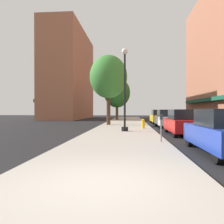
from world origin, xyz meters
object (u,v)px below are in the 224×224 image
at_px(lamppost, 125,88).
at_px(tree_near, 117,93).
at_px(fire_hydrant, 143,124).
at_px(tree_mid, 108,77).
at_px(car_red, 183,122).
at_px(parking_meter_near, 161,124).
at_px(car_blue, 223,132).
at_px(car_white, 167,119).
at_px(car_yellow, 159,117).

height_order(lamppost, tree_near, tree_near).
height_order(fire_hydrant, tree_mid, tree_mid).
height_order(fire_hydrant, tree_near, tree_near).
bearing_deg(car_red, tree_mid, 124.09).
xyz_separation_m(fire_hydrant, car_red, (2.36, -3.31, 0.29)).
relative_size(parking_meter_near, car_red, 0.30).
bearing_deg(car_red, fire_hydrant, 123.33).
xyz_separation_m(lamppost, tree_mid, (-1.83, 6.69, 1.79)).
height_order(tree_near, car_blue, tree_near).
height_order(lamppost, car_white, lamppost).
relative_size(parking_meter_near, car_yellow, 0.30).
relative_size(lamppost, tree_near, 0.90).
distance_m(parking_meter_near, car_blue, 2.91).
bearing_deg(tree_near, car_white, -67.24).
bearing_deg(car_white, fire_hydrant, -127.00).
height_order(tree_near, car_yellow, tree_near).
distance_m(parking_meter_near, car_yellow, 16.29).
height_order(parking_meter_near, car_red, car_red).
bearing_deg(car_blue, car_red, 90.55).
xyz_separation_m(car_blue, car_white, (0.00, 12.66, 0.00)).
xyz_separation_m(tree_near, tree_mid, (-0.15, -11.74, 0.67)).
xyz_separation_m(tree_near, car_white, (5.48, -13.06, -3.51)).
distance_m(tree_near, tree_mid, 11.76).
xyz_separation_m(tree_mid, car_blue, (5.63, -13.98, -4.18)).
bearing_deg(lamppost, fire_hydrant, 58.37).
bearing_deg(tree_near, car_yellow, -53.42).
bearing_deg(tree_mid, car_red, -53.71).
bearing_deg(car_blue, parking_meter_near, 132.61).
xyz_separation_m(parking_meter_near, car_white, (1.95, 10.50, -0.14)).
distance_m(lamppost, tree_mid, 7.17).
xyz_separation_m(lamppost, parking_meter_near, (1.85, -5.13, -2.25)).
bearing_deg(tree_mid, parking_meter_near, -72.69).
height_order(tree_near, tree_mid, tree_mid).
height_order(lamppost, car_yellow, lamppost).
height_order(lamppost, car_blue, lamppost).
xyz_separation_m(lamppost, tree_near, (-1.68, 18.43, 1.12)).
bearing_deg(car_red, tree_near, 103.57).
bearing_deg(fire_hydrant, tree_mid, 126.86).
distance_m(lamppost, tree_near, 18.54).
distance_m(fire_hydrant, tree_near, 16.83).
height_order(car_white, car_yellow, same).
xyz_separation_m(fire_hydrant, car_white, (2.36, 3.04, 0.29)).
bearing_deg(parking_meter_near, car_yellow, 83.12).
distance_m(parking_meter_near, tree_near, 24.06).
bearing_deg(lamppost, car_white, 54.70).
bearing_deg(tree_mid, fire_hydrant, -53.14).
distance_m(car_blue, car_red, 6.31).
relative_size(lamppost, car_blue, 1.37).
xyz_separation_m(lamppost, car_yellow, (3.80, 11.05, -2.39)).
height_order(tree_mid, car_red, tree_mid).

